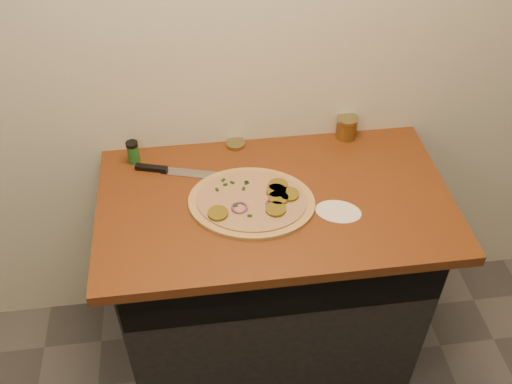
{
  "coord_description": "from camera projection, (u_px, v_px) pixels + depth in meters",
  "views": [
    {
      "loc": [
        -0.25,
        0.03,
        2.23
      ],
      "look_at": [
        -0.07,
        1.4,
        0.95
      ],
      "focal_mm": 40.0,
      "sensor_mm": 36.0,
      "label": 1
    }
  ],
  "objects": [
    {
      "name": "countertop",
      "position": [
        275.0,
        201.0,
        1.95
      ],
      "size": [
        1.2,
        0.7,
        0.04
      ],
      "primitive_type": "cube",
      "color": "brown",
      "rests_on": "cabinet"
    },
    {
      "name": "chefs_knife",
      "position": [
        170.0,
        171.0,
        2.03
      ],
      "size": [
        0.31,
        0.12,
        0.02
      ],
      "color": "#B7BAC1",
      "rests_on": "countertop"
    },
    {
      "name": "flour_spill",
      "position": [
        338.0,
        212.0,
        1.88
      ],
      "size": [
        0.2,
        0.2,
        0.0
      ],
      "primitive_type": "cylinder",
      "rotation": [
        0.0,
        0.0,
        -0.35
      ],
      "color": "white",
      "rests_on": "countertop"
    },
    {
      "name": "mason_jar_lid",
      "position": [
        236.0,
        144.0,
        2.14
      ],
      "size": [
        0.08,
        0.08,
        0.02
      ],
      "primitive_type": "cylinder",
      "rotation": [
        0.0,
        0.0,
        0.17
      ],
      "color": "#998D59",
      "rests_on": "countertop"
    },
    {
      "name": "salsa_jar",
      "position": [
        347.0,
        127.0,
        2.15
      ],
      "size": [
        0.08,
        0.08,
        0.09
      ],
      "color": "maroon",
      "rests_on": "countertop"
    },
    {
      "name": "pizza",
      "position": [
        253.0,
        201.0,
        1.91
      ],
      "size": [
        0.5,
        0.5,
        0.03
      ],
      "color": "tan",
      "rests_on": "countertop"
    },
    {
      "name": "spice_shaker",
      "position": [
        133.0,
        152.0,
        2.04
      ],
      "size": [
        0.04,
        0.04,
        0.09
      ],
      "color": "#1F6323",
      "rests_on": "countertop"
    },
    {
      "name": "cabinet",
      "position": [
        271.0,
        278.0,
        2.28
      ],
      "size": [
        1.1,
        0.6,
        0.86
      ],
      "primitive_type": "cube",
      "color": "black",
      "rests_on": "ground"
    }
  ]
}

